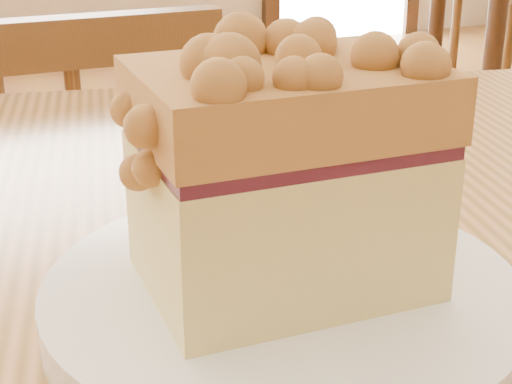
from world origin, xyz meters
TOP-DOWN VIEW (x-y plane):
  - cafe_table_main at (0.02, 0.12)m, footprint 1.27×0.99m
  - cafe_chair_main at (-0.06, 0.73)m, footprint 0.38×0.38m
  - plate at (-0.08, 0.06)m, footprint 0.23×0.23m
  - cake_slice at (-0.08, 0.06)m, footprint 0.14×0.10m

SIDE VIEW (x-z plane):
  - cafe_chair_main at x=-0.06m, z-range 0.00..0.82m
  - cafe_table_main at x=0.02m, z-range 0.27..1.02m
  - plate at x=-0.08m, z-range 0.75..0.77m
  - cake_slice at x=-0.08m, z-range 0.77..0.89m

